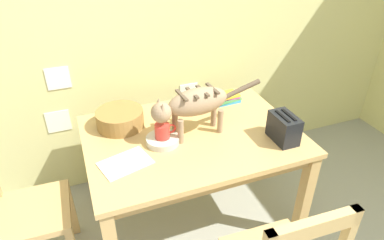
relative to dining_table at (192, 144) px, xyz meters
name	(u,v)px	position (x,y,z in m)	size (l,w,h in m)	color
wall_rear	(159,22)	(0.01, 0.69, 0.61)	(4.96, 0.11, 2.50)	#D5D086
dining_table	(192,144)	(0.00, 0.00, 0.00)	(1.33, 0.95, 0.72)	tan
cat	(194,104)	(0.00, -0.01, 0.30)	(0.73, 0.19, 0.31)	#977A5B
saucer_bowl	(163,140)	(-0.20, -0.03, 0.10)	(0.20, 0.20, 0.04)	beige
coffee_mug	(163,131)	(-0.20, -0.03, 0.17)	(0.13, 0.09, 0.09)	red
magazine	(125,163)	(-0.45, -0.15, 0.09)	(0.27, 0.19, 0.01)	silver
book_stack	(226,98)	(0.39, 0.30, 0.12)	(0.20, 0.13, 0.06)	#3392CE
wicker_basket	(120,118)	(-0.40, 0.25, 0.14)	(0.30, 0.30, 0.11)	olive
toaster	(284,128)	(0.49, -0.26, 0.17)	(0.12, 0.20, 0.18)	black
wooden_chair_near	(23,212)	(-1.05, -0.04, -0.18)	(0.43, 0.43, 0.94)	tan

